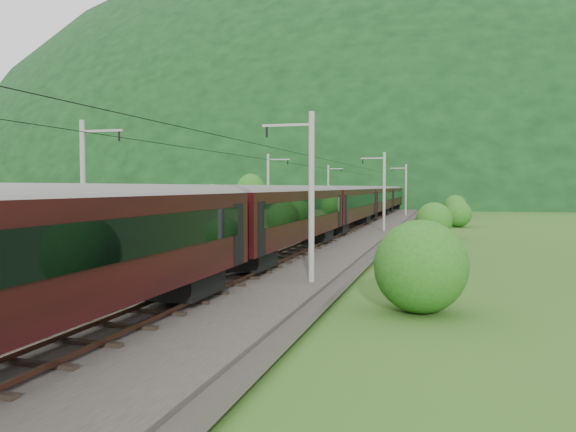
# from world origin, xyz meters

# --- Properties ---
(ground) EXTENTS (600.00, 600.00, 0.00)m
(ground) POSITION_xyz_m (0.00, 0.00, 0.00)
(ground) COLOR #314D18
(ground) RESTS_ON ground
(railbed) EXTENTS (14.00, 220.00, 0.30)m
(railbed) POSITION_xyz_m (0.00, 10.00, 0.15)
(railbed) COLOR #38332D
(railbed) RESTS_ON ground
(track_left) EXTENTS (2.40, 220.00, 0.27)m
(track_left) POSITION_xyz_m (-2.40, 10.00, 0.37)
(track_left) COLOR #542F24
(track_left) RESTS_ON railbed
(track_right) EXTENTS (2.40, 220.00, 0.27)m
(track_right) POSITION_xyz_m (2.40, 10.00, 0.37)
(track_right) COLOR #542F24
(track_right) RESTS_ON railbed
(catenary_left) EXTENTS (2.54, 192.28, 8.00)m
(catenary_left) POSITION_xyz_m (-6.12, 32.00, 4.50)
(catenary_left) COLOR gray
(catenary_left) RESTS_ON railbed
(catenary_right) EXTENTS (2.54, 192.28, 8.00)m
(catenary_right) POSITION_xyz_m (6.12, 32.00, 4.50)
(catenary_right) COLOR gray
(catenary_right) RESTS_ON railbed
(overhead_wires) EXTENTS (4.83, 198.00, 0.03)m
(overhead_wires) POSITION_xyz_m (0.00, 10.00, 7.10)
(overhead_wires) COLOR black
(overhead_wires) RESTS_ON ground
(mountain_main) EXTENTS (504.00, 360.00, 244.00)m
(mountain_main) POSITION_xyz_m (0.00, 260.00, 0.00)
(mountain_main) COLOR black
(mountain_main) RESTS_ON ground
(mountain_ridge) EXTENTS (336.00, 280.00, 132.00)m
(mountain_ridge) POSITION_xyz_m (-120.00, 300.00, 0.00)
(mountain_ridge) COLOR black
(mountain_ridge) RESTS_ON ground
(train) EXTENTS (3.03, 168.53, 5.28)m
(train) POSITION_xyz_m (2.40, 32.36, 3.59)
(train) COLOR black
(train) RESTS_ON ground
(hazard_post_near) EXTENTS (0.16, 0.16, 1.51)m
(hazard_post_near) POSITION_xyz_m (-0.43, 54.34, 1.05)
(hazard_post_near) COLOR red
(hazard_post_near) RESTS_ON railbed
(hazard_post_far) EXTENTS (0.15, 0.15, 1.39)m
(hazard_post_far) POSITION_xyz_m (0.28, 58.55, 1.00)
(hazard_post_far) COLOR red
(hazard_post_far) RESTS_ON railbed
(signal) EXTENTS (0.22, 0.22, 2.02)m
(signal) POSITION_xyz_m (-3.59, 67.36, 1.49)
(signal) COLOR black
(signal) RESTS_ON railbed
(vegetation_left) EXTENTS (12.51, 148.41, 6.94)m
(vegetation_left) POSITION_xyz_m (-14.55, 28.23, 2.31)
(vegetation_left) COLOR #265516
(vegetation_left) RESTS_ON ground
(vegetation_right) EXTENTS (6.19, 111.29, 3.20)m
(vegetation_right) POSITION_xyz_m (11.92, 10.99, 1.50)
(vegetation_right) COLOR #265516
(vegetation_right) RESTS_ON ground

